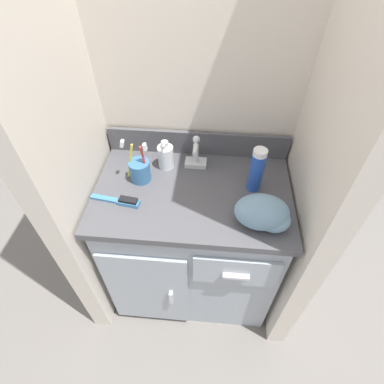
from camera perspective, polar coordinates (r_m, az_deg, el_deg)
name	(u,v)px	position (r m, az deg, el deg)	size (l,w,h in m)	color
ground_plane	(192,280)	(1.78, 0.07, -16.50)	(6.00, 6.00, 0.00)	slate
wall_back	(200,66)	(1.20, 1.47, 22.80)	(0.95, 0.08, 2.20)	beige
wall_left	(53,102)	(1.06, -24.91, 15.28)	(0.08, 0.57, 2.20)	beige
wall_right	(341,116)	(1.00, 26.46, 12.87)	(0.08, 0.57, 2.20)	beige
vanity	(192,243)	(1.44, 0.01, -9.60)	(0.77, 0.50, 0.74)	#9EA8B2
backsplash	(197,143)	(1.30, 1.03, 9.32)	(0.77, 0.02, 0.11)	#4C4C51
sink_faucet	(196,156)	(1.24, 0.74, 6.86)	(0.09, 0.09, 0.14)	silver
toothbrush_cup	(140,170)	(1.20, -9.91, 4.15)	(0.10, 0.08, 0.19)	teal
soap_dispenser	(166,156)	(1.24, -5.03, 6.80)	(0.06, 0.07, 0.13)	white
shaving_cream_can	(257,170)	(1.14, 12.21, 4.08)	(0.05, 0.05, 0.19)	#234CB2
hairbrush	(122,201)	(1.15, -13.25, -1.65)	(0.19, 0.05, 0.03)	teal
hand_towel	(265,214)	(1.05, 13.65, -4.02)	(0.19, 0.14, 0.11)	#6B8EA8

